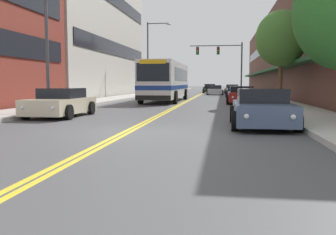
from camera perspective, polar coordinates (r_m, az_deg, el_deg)
The scene contains 19 objects.
ground_plane at distance 48.61m, azimuth 4.80°, elevation 3.45°, with size 240.00×240.00×0.00m, color #4C4C4F.
sidewalk_left at distance 49.51m, azimuth -3.22°, elevation 3.60°, with size 2.82×106.00×0.17m.
sidewalk_right at distance 48.67m, azimuth 12.96°, elevation 3.44°, with size 2.82×106.00×0.17m.
centre_line at distance 48.61m, azimuth 4.80°, elevation 3.46°, with size 0.34×106.00×0.01m.
storefront_row_right at distance 49.55m, azimuth 19.68°, elevation 9.14°, with size 9.10×68.00×10.27m.
city_bus at distance 31.84m, azimuth -0.26°, elevation 5.76°, with size 2.89×12.24×3.19m.
car_dark_grey_parked_left_near at distance 45.96m, azimuth -1.00°, elevation 4.13°, with size 2.19×4.71×1.29m.
car_champagne_parked_left_mid at distance 17.91m, azimuth -15.99°, elevation 2.10°, with size 2.13×4.54×1.31m.
car_slate_blue_parked_right_foreground at distance 13.67m, azimuth 14.11°, elevation 1.27°, with size 2.18×4.57×1.35m.
car_navy_parked_right_mid at distance 41.94m, azimuth 10.17°, elevation 3.89°, with size 2.05×4.37×1.22m.
car_beige_parked_right_far at distance 55.21m, azimuth 9.73°, elevation 4.26°, with size 2.19×4.32×1.31m.
car_red_parked_right_end at distance 28.59m, azimuth 11.10°, elevation 3.34°, with size 2.20×4.85×1.30m.
car_black_moving_lead at distance 58.81m, azimuth 6.39°, elevation 4.39°, with size 2.11×4.57×1.37m.
car_silver_moving_second at distance 49.44m, azimuth 7.22°, elevation 4.13°, with size 2.12×4.29×1.25m.
traffic_signal_mast at distance 46.39m, azimuth 8.46°, elevation 8.98°, with size 6.35×0.38×6.40m.
street_lamp_left_near at distance 18.99m, azimuth -17.12°, elevation 14.70°, with size 2.46×0.28×7.92m.
street_lamp_left_far at distance 42.06m, azimuth -2.59°, elevation 9.87°, with size 2.68×0.28×8.20m.
street_tree_right_mid at distance 25.87m, azimuth 16.89°, elevation 11.44°, with size 3.31×3.31×6.08m.
fire_hydrant at distance 18.73m, azimuth 17.41°, elevation 2.26°, with size 0.32×0.24×0.93m.
Camera 1 is at (2.99, -11.49, 1.55)m, focal length 40.00 mm.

